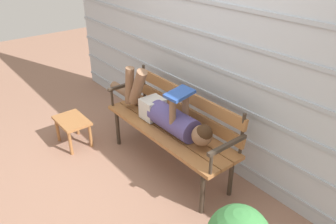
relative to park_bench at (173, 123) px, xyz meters
name	(u,v)px	position (x,y,z in m)	size (l,w,h in m)	color
ground_plane	(157,172)	(0.00, -0.22, -0.51)	(12.00, 12.00, 0.00)	#936B56
house_siding	(208,49)	(0.00, 0.44, 0.68)	(5.28, 0.08, 2.39)	#B2BCC6
park_bench	(173,123)	(0.00, 0.00, 0.00)	(1.60, 0.49, 0.88)	#9E6638
reclining_person	(164,112)	(-0.06, -0.07, 0.12)	(1.73, 0.26, 0.54)	#514784
footstool	(72,124)	(-1.03, -0.65, -0.25)	(0.45, 0.31, 0.33)	#9E6638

